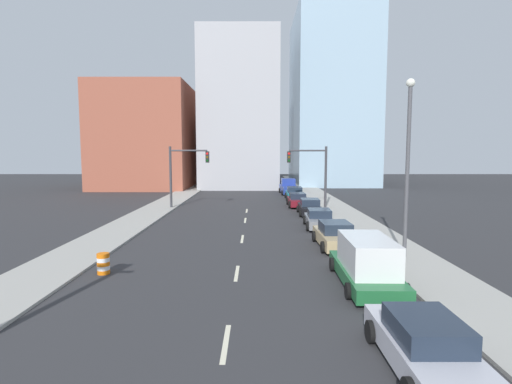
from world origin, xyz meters
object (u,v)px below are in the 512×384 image
(sedan_silver, at_px, (428,346))
(sedan_maroon, at_px, (299,200))
(traffic_signal_right, at_px, (316,169))
(street_lamp, at_px, (410,157))
(box_truck_green, at_px, (368,263))
(traffic_signal_left, at_px, (184,169))
(sedan_black, at_px, (312,207))
(sedan_gray, at_px, (321,219))
(sedan_teal, at_px, (296,194))
(pickup_truck_blue, at_px, (291,188))
(traffic_barrel, at_px, (105,263))
(sedan_tan, at_px, (337,236))

(sedan_silver, bearing_deg, sedan_maroon, 90.25)
(traffic_signal_right, relative_size, street_lamp, 0.66)
(street_lamp, relative_size, box_truck_green, 1.57)
(traffic_signal_left, relative_size, sedan_silver, 1.28)
(street_lamp, distance_m, sedan_black, 15.92)
(street_lamp, distance_m, box_truck_green, 6.71)
(sedan_gray, bearing_deg, sedan_black, 91.04)
(sedan_silver, distance_m, sedan_maroon, 31.01)
(sedan_black, bearing_deg, street_lamp, -77.71)
(sedan_teal, height_order, pickup_truck_blue, pickup_truck_blue)
(street_lamp, xyz_separation_m, sedan_silver, (-3.42, -10.65, -4.63))
(sedan_silver, height_order, sedan_black, sedan_black)
(sedan_silver, distance_m, pickup_truck_blue, 43.63)
(traffic_signal_right, bearing_deg, sedan_gray, -96.20)
(sedan_black, distance_m, sedan_teal, 11.69)
(traffic_signal_left, distance_m, street_lamp, 24.14)
(box_truck_green, height_order, sedan_maroon, box_truck_green)
(traffic_barrel, height_order, sedan_maroon, sedan_maroon)
(sedan_tan, relative_size, sedan_gray, 1.07)
(traffic_signal_right, xyz_separation_m, sedan_silver, (-1.47, -29.52, -3.29))
(traffic_signal_right, xyz_separation_m, sedan_gray, (-1.10, -10.16, -3.30))
(traffic_barrel, xyz_separation_m, street_lamp, (14.67, 2.53, 4.80))
(traffic_signal_right, bearing_deg, sedan_black, -103.77)
(sedan_black, height_order, pickup_truck_blue, pickup_truck_blue)
(traffic_barrel, bearing_deg, sedan_maroon, 63.89)
(traffic_barrel, distance_m, sedan_tan, 12.72)
(traffic_signal_left, distance_m, sedan_black, 13.14)
(sedan_gray, bearing_deg, sedan_teal, 92.64)
(sedan_teal, bearing_deg, sedan_silver, -89.08)
(box_truck_green, xyz_separation_m, sedan_maroon, (-0.34, 24.45, -0.32))
(traffic_barrel, bearing_deg, pickup_truck_blue, 72.27)
(traffic_signal_right, height_order, street_lamp, street_lamp)
(traffic_signal_left, relative_size, sedan_tan, 1.30)
(sedan_tan, bearing_deg, traffic_barrel, -156.93)
(street_lamp, bearing_deg, sedan_silver, -107.79)
(sedan_tan, distance_m, sedan_gray, 6.02)
(traffic_signal_left, bearing_deg, sedan_maroon, 7.35)
(sedan_tan, xyz_separation_m, sedan_black, (0.16, 12.26, -0.03))
(street_lamp, distance_m, sedan_maroon, 21.16)
(traffic_signal_left, relative_size, sedan_teal, 1.28)
(sedan_silver, bearing_deg, sedan_tan, 88.70)
(street_lamp, bearing_deg, sedan_maroon, 99.62)
(sedan_gray, height_order, sedan_maroon, sedan_maroon)
(sedan_tan, bearing_deg, sedan_teal, 88.99)
(sedan_maroon, distance_m, sedan_teal, 6.30)
(traffic_signal_left, height_order, sedan_black, traffic_signal_left)
(traffic_barrel, relative_size, pickup_truck_blue, 0.16)
(sedan_silver, bearing_deg, traffic_signal_left, 111.63)
(traffic_signal_right, distance_m, sedan_teal, 8.52)
(sedan_tan, relative_size, sedan_teal, 0.98)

